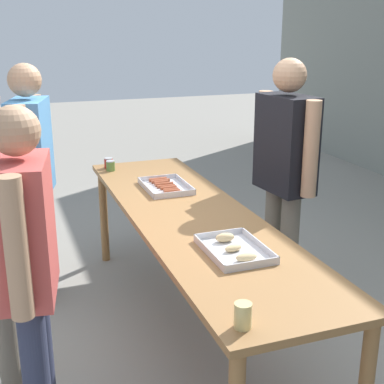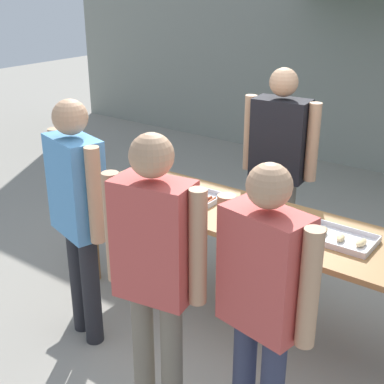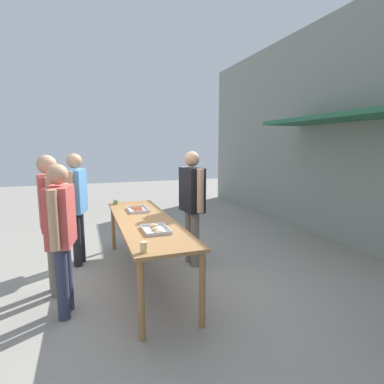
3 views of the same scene
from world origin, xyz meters
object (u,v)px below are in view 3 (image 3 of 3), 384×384
food_tray_buns (155,230)px  beer_cup (144,247)px  person_server_behind_table (192,198)px  person_customer_with_cup (61,228)px  condiment_jar_ketchup (116,202)px  food_tray_sausages (138,210)px  person_customer_waiting_in_line (50,213)px  person_customer_holding_hotdog (76,199)px  condiment_jar_mustard (115,201)px

food_tray_buns → beer_cup: 0.75m
person_server_behind_table → person_customer_with_cup: person_server_behind_table is taller
condiment_jar_ketchup → person_customer_with_cup: (1.89, -0.78, 0.10)m
person_server_behind_table → food_tray_buns: bearing=-47.8°
food_tray_sausages → food_tray_buns: 1.25m
person_server_behind_table → person_customer_waiting_in_line: 2.05m
food_tray_buns → condiment_jar_ketchup: (-1.88, -0.28, 0.03)m
food_tray_sausages → person_customer_holding_hotdog: (-0.28, -0.92, 0.18)m
person_server_behind_table → person_customer_waiting_in_line: size_ratio=1.02×
food_tray_sausages → food_tray_buns: size_ratio=1.03×
person_customer_holding_hotdog → condiment_jar_mustard: bearing=-39.1°
person_customer_with_cup → person_customer_holding_hotdog: bearing=4.8°
person_customer_holding_hotdog → person_customer_with_cup: 1.54m
food_tray_buns → person_customer_with_cup: size_ratio=0.26×
person_customer_waiting_in_line → food_tray_buns: bearing=-125.5°
food_tray_sausages → beer_cup: size_ratio=4.20×
condiment_jar_mustard → beer_cup: bearing=0.0°
food_tray_buns → condiment_jar_ketchup: condiment_jar_ketchup is taller
condiment_jar_ketchup → person_customer_holding_hotdog: size_ratio=0.05×
person_customer_with_cup → person_customer_waiting_in_line: (-0.59, -0.16, 0.06)m
food_tray_buns → condiment_jar_ketchup: bearing=-171.5°
condiment_jar_mustard → person_server_behind_table: person_server_behind_table is taller
condiment_jar_mustard → beer_cup: beer_cup is taller
person_customer_holding_hotdog → person_customer_with_cup: person_customer_holding_hotdog is taller
food_tray_sausages → person_server_behind_table: bearing=67.2°
food_tray_sausages → condiment_jar_ketchup: size_ratio=5.27×
food_tray_sausages → condiment_jar_mustard: (-0.74, -0.28, 0.03)m
beer_cup → person_customer_holding_hotdog: 2.32m
person_customer_with_cup → person_customer_waiting_in_line: size_ratio=0.96×
person_customer_holding_hotdog → person_customer_waiting_in_line: (0.94, -0.29, 0.01)m
beer_cup → person_customer_holding_hotdog: size_ratio=0.06×
food_tray_sausages → person_server_behind_table: size_ratio=0.25×
person_customer_waiting_in_line → person_customer_with_cup: bearing=-175.0°
food_tray_buns → person_server_behind_table: bearing=138.3°
food_tray_sausages → person_customer_with_cup: 1.65m
person_customer_holding_hotdog → person_customer_waiting_in_line: bearing=178.2°
person_customer_with_cup → condiment_jar_mustard: bearing=-11.6°
food_tray_sausages → person_customer_waiting_in_line: (0.66, -1.22, 0.19)m
person_customer_waiting_in_line → condiment_jar_mustard: bearing=-43.8°
condiment_jar_mustard → beer_cup: size_ratio=0.80×
condiment_jar_mustard → person_server_behind_table: 1.54m
condiment_jar_mustard → condiment_jar_ketchup: size_ratio=1.00×
food_tray_buns → person_customer_waiting_in_line: 1.36m
person_server_behind_table → person_customer_with_cup: size_ratio=1.06×
condiment_jar_ketchup → beer_cup: size_ratio=0.80×
condiment_jar_ketchup → person_customer_holding_hotdog: (0.36, -0.64, 0.15)m
food_tray_sausages → person_customer_holding_hotdog: person_customer_holding_hotdog is taller
condiment_jar_ketchup → person_customer_holding_hotdog: bearing=-60.9°
beer_cup → condiment_jar_mustard: bearing=-180.0°
condiment_jar_ketchup → person_server_behind_table: person_server_behind_table is taller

